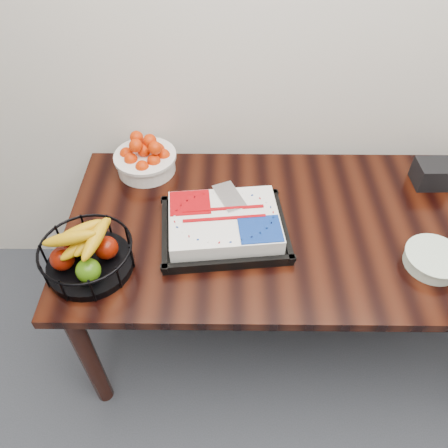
{
  "coord_description": "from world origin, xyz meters",
  "views": [
    {
      "loc": [
        -0.27,
        0.81,
        1.98
      ],
      "look_at": [
        -0.28,
        1.92,
        0.83
      ],
      "focal_mm": 35.0,
      "sensor_mm": 36.0,
      "label": 1
    }
  ],
  "objects_px": {
    "table": "(293,239)",
    "fruit_basket": "(87,254)",
    "tangerine_bowl": "(145,157)",
    "plate_stack": "(433,260)",
    "cake_tray": "(224,225)",
    "napkin_box": "(432,174)"
  },
  "relations": [
    {
      "from": "tangerine_bowl",
      "to": "cake_tray",
      "type": "bearing_deg",
      "value": -47.46
    },
    {
      "from": "table",
      "to": "napkin_box",
      "type": "bearing_deg",
      "value": 22.73
    },
    {
      "from": "plate_stack",
      "to": "cake_tray",
      "type": "bearing_deg",
      "value": 168.85
    },
    {
      "from": "napkin_box",
      "to": "table",
      "type": "bearing_deg",
      "value": -157.27
    },
    {
      "from": "plate_stack",
      "to": "table",
      "type": "bearing_deg",
      "value": 157.16
    },
    {
      "from": "tangerine_bowl",
      "to": "napkin_box",
      "type": "xyz_separation_m",
      "value": [
        1.23,
        -0.08,
        -0.02
      ]
    },
    {
      "from": "plate_stack",
      "to": "tangerine_bowl",
      "type": "bearing_deg",
      "value": 154.37
    },
    {
      "from": "tangerine_bowl",
      "to": "napkin_box",
      "type": "bearing_deg",
      "value": -3.6
    },
    {
      "from": "napkin_box",
      "to": "fruit_basket",
      "type": "bearing_deg",
      "value": -160.77
    },
    {
      "from": "tangerine_bowl",
      "to": "plate_stack",
      "type": "distance_m",
      "value": 1.21
    },
    {
      "from": "tangerine_bowl",
      "to": "fruit_basket",
      "type": "bearing_deg",
      "value": -103.07
    },
    {
      "from": "tangerine_bowl",
      "to": "table",
      "type": "bearing_deg",
      "value": -27.63
    },
    {
      "from": "table",
      "to": "cake_tray",
      "type": "xyz_separation_m",
      "value": [
        -0.28,
        -0.05,
        0.13
      ]
    },
    {
      "from": "table",
      "to": "fruit_basket",
      "type": "height_order",
      "value": "fruit_basket"
    },
    {
      "from": "cake_tray",
      "to": "plate_stack",
      "type": "bearing_deg",
      "value": -11.15
    },
    {
      "from": "fruit_basket",
      "to": "plate_stack",
      "type": "distance_m",
      "value": 1.22
    },
    {
      "from": "cake_tray",
      "to": "fruit_basket",
      "type": "xyz_separation_m",
      "value": [
        -0.47,
        -0.17,
        0.03
      ]
    },
    {
      "from": "fruit_basket",
      "to": "plate_stack",
      "type": "xyz_separation_m",
      "value": [
        1.22,
        0.02,
        -0.05
      ]
    },
    {
      "from": "table",
      "to": "fruit_basket",
      "type": "bearing_deg",
      "value": -163.66
    },
    {
      "from": "table",
      "to": "napkin_box",
      "type": "xyz_separation_m",
      "value": [
        0.6,
        0.25,
        0.14
      ]
    },
    {
      "from": "napkin_box",
      "to": "plate_stack",
      "type": "bearing_deg",
      "value": -106.41
    },
    {
      "from": "table",
      "to": "cake_tray",
      "type": "height_order",
      "value": "cake_tray"
    }
  ]
}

